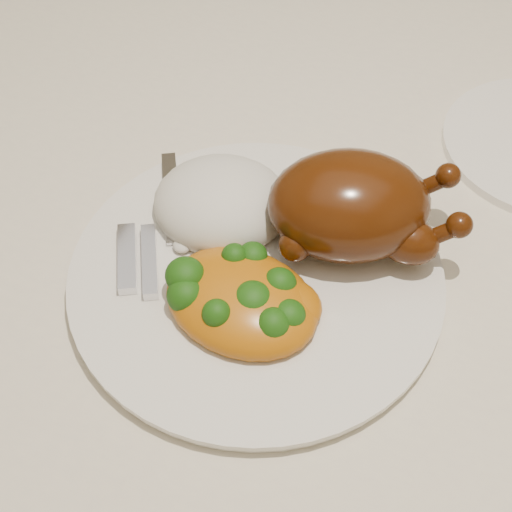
% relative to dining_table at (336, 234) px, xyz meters
% --- Properties ---
extents(floor, '(4.00, 4.00, 0.00)m').
position_rel_dining_table_xyz_m(floor, '(0.00, 0.00, -0.67)').
color(floor, '#53361C').
rests_on(floor, ground).
extents(dining_table, '(1.60, 0.90, 0.76)m').
position_rel_dining_table_xyz_m(dining_table, '(0.00, 0.00, 0.00)').
color(dining_table, brown).
rests_on(dining_table, floor).
extents(tablecloth, '(1.73, 1.03, 0.18)m').
position_rel_dining_table_xyz_m(tablecloth, '(0.00, 0.00, 0.07)').
color(tablecloth, beige).
rests_on(tablecloth, dining_table).
extents(dinner_plate, '(0.36, 0.36, 0.01)m').
position_rel_dining_table_xyz_m(dinner_plate, '(-0.03, -0.16, 0.11)').
color(dinner_plate, white).
rests_on(dinner_plate, tablecloth).
extents(roast_chicken, '(0.18, 0.15, 0.09)m').
position_rel_dining_table_xyz_m(roast_chicken, '(0.03, -0.10, 0.16)').
color(roast_chicken, '#492107').
rests_on(roast_chicken, dinner_plate).
extents(rice_mound, '(0.15, 0.14, 0.06)m').
position_rel_dining_table_xyz_m(rice_mound, '(-0.08, -0.11, 0.13)').
color(rice_mound, silver).
rests_on(rice_mound, dinner_plate).
extents(mac_and_cheese, '(0.14, 0.12, 0.05)m').
position_rel_dining_table_xyz_m(mac_and_cheese, '(-0.02, -0.20, 0.13)').
color(mac_and_cheese, '#D16B0D').
rests_on(mac_and_cheese, dinner_plate).
extents(cutlery, '(0.08, 0.17, 0.01)m').
position_rel_dining_table_xyz_m(cutlery, '(-0.12, -0.17, 0.12)').
color(cutlery, silver).
rests_on(cutlery, dinner_plate).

